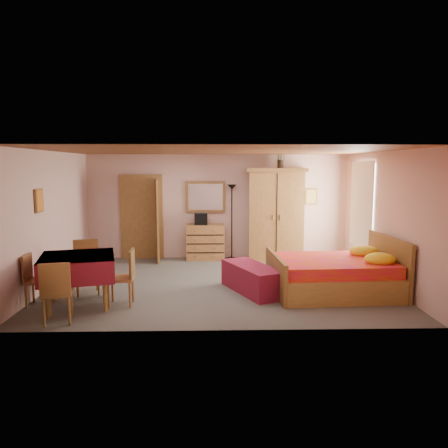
{
  "coord_description": "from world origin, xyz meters",
  "views": [
    {
      "loc": [
        -0.13,
        -8.43,
        2.31
      ],
      "look_at": [
        0.1,
        0.3,
        1.15
      ],
      "focal_mm": 35.0,
      "sensor_mm": 36.0,
      "label": 1
    }
  ],
  "objects_px": {
    "stereo": "(201,219)",
    "dining_table": "(78,281)",
    "bench": "(252,279)",
    "chair_west": "(39,280)",
    "sunflower_vase": "(281,157)",
    "chair_north": "(87,267)",
    "wall_mirror": "(205,197)",
    "chair_south": "(57,292)",
    "wardrobe": "(276,214)",
    "chest_of_drawers": "(206,242)",
    "floor_lamp": "(232,222)",
    "bed": "(333,265)",
    "chair_east": "(121,278)"
  },
  "relations": [
    {
      "from": "stereo",
      "to": "dining_table",
      "type": "bearing_deg",
      "value": -118.39
    },
    {
      "from": "wardrobe",
      "to": "chair_east",
      "type": "relative_size",
      "value": 2.42
    },
    {
      "from": "floor_lamp",
      "to": "wardrobe",
      "type": "relative_size",
      "value": 0.82
    },
    {
      "from": "dining_table",
      "to": "chair_north",
      "type": "relative_size",
      "value": 1.19
    },
    {
      "from": "sunflower_vase",
      "to": "chair_north",
      "type": "xyz_separation_m",
      "value": [
        -3.93,
        -2.83,
        -2.05
      ]
    },
    {
      "from": "wardrobe",
      "to": "stereo",
      "type": "bearing_deg",
      "value": -177.25
    },
    {
      "from": "chair_north",
      "to": "wall_mirror",
      "type": "bearing_deg",
      "value": -143.4
    },
    {
      "from": "wardrobe",
      "to": "chair_north",
      "type": "bearing_deg",
      "value": -139.18
    },
    {
      "from": "chest_of_drawers",
      "to": "chair_south",
      "type": "bearing_deg",
      "value": -115.77
    },
    {
      "from": "wall_mirror",
      "to": "chair_south",
      "type": "xyz_separation_m",
      "value": [
        -2.12,
        -4.59,
        -1.08
      ]
    },
    {
      "from": "wall_mirror",
      "to": "chair_west",
      "type": "bearing_deg",
      "value": -125.29
    },
    {
      "from": "bed",
      "to": "chair_south",
      "type": "bearing_deg",
      "value": -165.29
    },
    {
      "from": "stereo",
      "to": "sunflower_vase",
      "type": "bearing_deg",
      "value": -1.4
    },
    {
      "from": "bed",
      "to": "dining_table",
      "type": "distance_m",
      "value": 4.47
    },
    {
      "from": "chest_of_drawers",
      "to": "chair_south",
      "type": "distance_m",
      "value": 4.87
    },
    {
      "from": "chest_of_drawers",
      "to": "wardrobe",
      "type": "bearing_deg",
      "value": -2.22
    },
    {
      "from": "wardrobe",
      "to": "chair_west",
      "type": "xyz_separation_m",
      "value": [
        -4.44,
        -3.5,
        -0.7
      ]
    },
    {
      "from": "bed",
      "to": "bench",
      "type": "height_order",
      "value": "bed"
    },
    {
      "from": "chest_of_drawers",
      "to": "wall_mirror",
      "type": "xyz_separation_m",
      "value": [
        0.0,
        0.21,
        1.11
      ]
    },
    {
      "from": "bench",
      "to": "chair_west",
      "type": "xyz_separation_m",
      "value": [
        -3.61,
        -0.71,
        0.18
      ]
    },
    {
      "from": "stereo",
      "to": "sunflower_vase",
      "type": "xyz_separation_m",
      "value": [
        1.93,
        -0.05,
        1.51
      ]
    },
    {
      "from": "wall_mirror",
      "to": "bench",
      "type": "distance_m",
      "value": 3.46
    },
    {
      "from": "bench",
      "to": "bed",
      "type": "bearing_deg",
      "value": -2.82
    },
    {
      "from": "stereo",
      "to": "chair_north",
      "type": "bearing_deg",
      "value": -124.72
    },
    {
      "from": "bench",
      "to": "chair_west",
      "type": "height_order",
      "value": "chair_west"
    },
    {
      "from": "bench",
      "to": "floor_lamp",
      "type": "bearing_deg",
      "value": 94.86
    },
    {
      "from": "wardrobe",
      "to": "dining_table",
      "type": "relative_size",
      "value": 1.95
    },
    {
      "from": "wardrobe",
      "to": "bed",
      "type": "xyz_separation_m",
      "value": [
        0.64,
        -2.87,
        -0.62
      ]
    },
    {
      "from": "stereo",
      "to": "chair_east",
      "type": "relative_size",
      "value": 0.33
    },
    {
      "from": "wall_mirror",
      "to": "floor_lamp",
      "type": "relative_size",
      "value": 0.53
    },
    {
      "from": "bench",
      "to": "wardrobe",
      "type": "bearing_deg",
      "value": 73.44
    },
    {
      "from": "stereo",
      "to": "wardrobe",
      "type": "relative_size",
      "value": 0.14
    },
    {
      "from": "wall_mirror",
      "to": "sunflower_vase",
      "type": "xyz_separation_m",
      "value": [
        1.83,
        -0.27,
        0.99
      ]
    },
    {
      "from": "chest_of_drawers",
      "to": "floor_lamp",
      "type": "xyz_separation_m",
      "value": [
        0.65,
        0.06,
        0.49
      ]
    },
    {
      "from": "wall_mirror",
      "to": "chair_east",
      "type": "xyz_separation_m",
      "value": [
        -1.36,
        -3.77,
        -1.08
      ]
    },
    {
      "from": "chest_of_drawers",
      "to": "chair_south",
      "type": "relative_size",
      "value": 0.99
    },
    {
      "from": "wall_mirror",
      "to": "dining_table",
      "type": "relative_size",
      "value": 0.85
    },
    {
      "from": "dining_table",
      "to": "chair_east",
      "type": "bearing_deg",
      "value": 3.7
    },
    {
      "from": "chest_of_drawers",
      "to": "wall_mirror",
      "type": "height_order",
      "value": "wall_mirror"
    },
    {
      "from": "floor_lamp",
      "to": "bench",
      "type": "relative_size",
      "value": 1.25
    },
    {
      "from": "sunflower_vase",
      "to": "chair_north",
      "type": "height_order",
      "value": "sunflower_vase"
    },
    {
      "from": "stereo",
      "to": "floor_lamp",
      "type": "height_order",
      "value": "floor_lamp"
    },
    {
      "from": "chair_north",
      "to": "chair_south",
      "type": "bearing_deg",
      "value": 69.96
    },
    {
      "from": "dining_table",
      "to": "chair_south",
      "type": "distance_m",
      "value": 0.78
    },
    {
      "from": "chair_north",
      "to": "chair_east",
      "type": "xyz_separation_m",
      "value": [
        0.74,
        -0.67,
        -0.02
      ]
    },
    {
      "from": "floor_lamp",
      "to": "chair_north",
      "type": "xyz_separation_m",
      "value": [
        -2.76,
        -2.96,
        -0.44
      ]
    },
    {
      "from": "bench",
      "to": "chair_west",
      "type": "distance_m",
      "value": 3.68
    },
    {
      "from": "bed",
      "to": "chair_west",
      "type": "xyz_separation_m",
      "value": [
        -5.08,
        -0.63,
        -0.08
      ]
    },
    {
      "from": "chest_of_drawers",
      "to": "chair_north",
      "type": "distance_m",
      "value": 3.58
    },
    {
      "from": "sunflower_vase",
      "to": "chair_west",
      "type": "relative_size",
      "value": 0.63
    }
  ]
}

